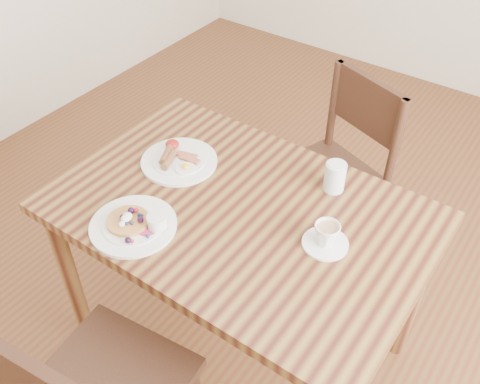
% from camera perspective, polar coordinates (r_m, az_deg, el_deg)
% --- Properties ---
extents(ground, '(5.00, 5.00, 0.00)m').
position_cam_1_polar(ground, '(2.30, 0.00, -15.49)').
color(ground, '#5F2F1B').
rests_on(ground, ground).
extents(dining_table, '(1.20, 0.80, 0.75)m').
position_cam_1_polar(dining_table, '(1.79, 0.00, -4.06)').
color(dining_table, brown).
rests_on(dining_table, ground).
extents(chair_far, '(0.54, 0.54, 0.88)m').
position_cam_1_polar(chair_far, '(2.31, 10.11, 2.48)').
color(chair_far, '#3C1D15').
rests_on(chair_far, ground).
extents(pancake_plate, '(0.27, 0.27, 0.06)m').
position_cam_1_polar(pancake_plate, '(1.68, -11.15, -3.35)').
color(pancake_plate, white).
rests_on(pancake_plate, dining_table).
extents(breakfast_plate, '(0.27, 0.27, 0.04)m').
position_cam_1_polar(breakfast_plate, '(1.90, -6.63, 3.43)').
color(breakfast_plate, white).
rests_on(breakfast_plate, dining_table).
extents(teacup_saucer, '(0.14, 0.14, 0.08)m').
position_cam_1_polar(teacup_saucer, '(1.60, 9.19, -4.70)').
color(teacup_saucer, white).
rests_on(teacup_saucer, dining_table).
extents(water_glass, '(0.07, 0.07, 0.10)m').
position_cam_1_polar(water_glass, '(1.78, 10.09, 1.61)').
color(water_glass, silver).
rests_on(water_glass, dining_table).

